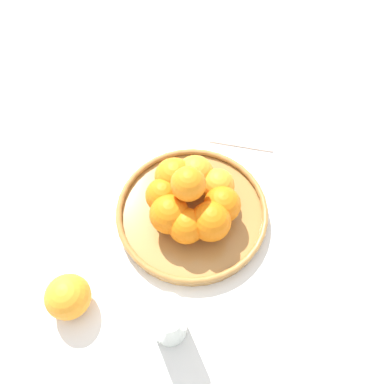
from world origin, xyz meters
TOP-DOWN VIEW (x-y plane):
  - ground_plane at (0.00, 0.00)m, footprint 4.00×4.00m
  - fruit_bowl at (0.00, 0.00)m, footprint 0.32×0.32m
  - orange_pile at (-0.00, 0.00)m, footprint 0.19×0.20m
  - stray_orange at (-0.28, 0.08)m, footprint 0.08×0.08m
  - drinking_glass at (-0.22, -0.10)m, footprint 0.06×0.06m
  - napkin_folded at (0.29, 0.04)m, footprint 0.20×0.20m

SIDE VIEW (x-z plane):
  - ground_plane at x=0.00m, z-range 0.00..0.00m
  - napkin_folded at x=0.29m, z-range 0.00..0.01m
  - fruit_bowl at x=0.00m, z-range 0.00..0.03m
  - stray_orange at x=-0.28m, z-range 0.00..0.08m
  - drinking_glass at x=-0.22m, z-range 0.00..0.13m
  - orange_pile at x=0.00m, z-range 0.01..0.14m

